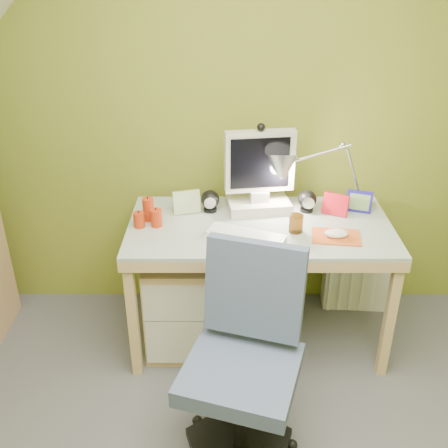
{
  "coord_description": "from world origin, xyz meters",
  "views": [
    {
      "loc": [
        0.0,
        -1.3,
        2.06
      ],
      "look_at": [
        0.0,
        1.0,
        0.85
      ],
      "focal_mm": 42.0,
      "sensor_mm": 36.0,
      "label": 1
    }
  ],
  "objects_px": {
    "monitor": "(260,165)",
    "task_chair": "(241,371)",
    "desk_lamp": "(343,161)",
    "radiator": "(356,278)",
    "desk": "(258,283)"
  },
  "relations": [
    {
      "from": "monitor",
      "to": "task_chair",
      "type": "bearing_deg",
      "value": -105.09
    },
    {
      "from": "desk_lamp",
      "to": "radiator",
      "type": "distance_m",
      "value": 0.88
    },
    {
      "from": "desk",
      "to": "task_chair",
      "type": "distance_m",
      "value": 0.83
    },
    {
      "from": "desk",
      "to": "radiator",
      "type": "relative_size",
      "value": 3.53
    },
    {
      "from": "desk",
      "to": "task_chair",
      "type": "bearing_deg",
      "value": -98.54
    },
    {
      "from": "monitor",
      "to": "desk",
      "type": "bearing_deg",
      "value": -98.16
    },
    {
      "from": "desk",
      "to": "desk_lamp",
      "type": "height_order",
      "value": "desk_lamp"
    },
    {
      "from": "monitor",
      "to": "desk_lamp",
      "type": "height_order",
      "value": "desk_lamp"
    },
    {
      "from": "monitor",
      "to": "radiator",
      "type": "distance_m",
      "value": 1.05
    },
    {
      "from": "radiator",
      "to": "monitor",
      "type": "bearing_deg",
      "value": -163.85
    },
    {
      "from": "desk",
      "to": "radiator",
      "type": "height_order",
      "value": "desk"
    },
    {
      "from": "desk_lamp",
      "to": "radiator",
      "type": "height_order",
      "value": "desk_lamp"
    },
    {
      "from": "monitor",
      "to": "task_chair",
      "type": "relative_size",
      "value": 0.55
    },
    {
      "from": "desk_lamp",
      "to": "task_chair",
      "type": "bearing_deg",
      "value": -121.21
    },
    {
      "from": "monitor",
      "to": "desk_lamp",
      "type": "relative_size",
      "value": 0.91
    }
  ]
}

